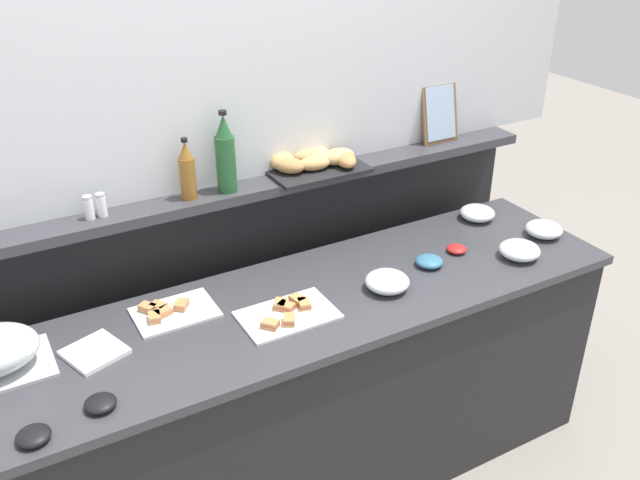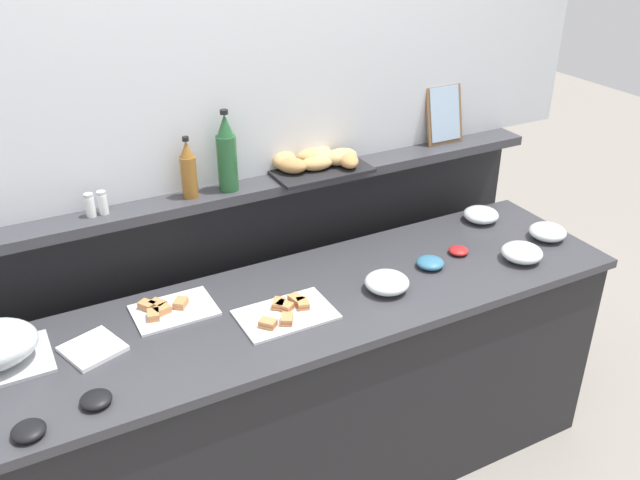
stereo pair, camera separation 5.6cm
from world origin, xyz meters
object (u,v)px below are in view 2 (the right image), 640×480
Objects in this scene: pepper_shaker at (103,203)px; condiment_bowl_teal at (28,431)px; sandwich_platter_rear at (286,313)px; glass_bowl_small at (548,232)px; framed_picture at (444,114)px; condiment_bowl_dark at (459,251)px; sandwich_platter_front at (169,309)px; napkin_stack at (93,349)px; condiment_bowl_red at (430,263)px; salt_shaker at (90,205)px; vinegar_bottle_amber at (188,170)px; glass_bowl_extra at (522,253)px; bread_basket at (318,161)px; glass_bowl_large at (387,283)px; glass_bowl_medium at (481,215)px; wine_bottle_green at (227,155)px.

condiment_bowl_teal is at bearing -120.39° from pepper_shaker.
condiment_bowl_teal is at bearing -167.52° from sandwich_platter_rear.
framed_picture is (-0.19, 0.52, 0.40)m from glass_bowl_small.
pepper_shaker is (-1.30, 0.41, 0.33)m from condiment_bowl_dark.
napkin_stack is at bearing -160.87° from sandwich_platter_front.
condiment_bowl_red is at bearing -128.82° from framed_picture.
vinegar_bottle_amber is at bearing -0.30° from salt_shaker.
vinegar_bottle_amber reaches higher than salt_shaker.
condiment_bowl_teal is at bearing -127.49° from napkin_stack.
condiment_bowl_dark is 1.40m from pepper_shaker.
glass_bowl_extra is at bearing -20.39° from salt_shaker.
framed_picture is (1.68, 0.41, 0.42)m from napkin_stack.
bread_basket is at bearing 20.45° from sandwich_platter_front.
condiment_bowl_red is at bearing 14.39° from glass_bowl_large.
framed_picture reaches higher than sandwich_platter_rear.
pepper_shaker reaches higher than condiment_bowl_red.
glass_bowl_extra is at bearing -25.94° from vinegar_bottle_amber.
glass_bowl_large is 0.71× the size of vinegar_bottle_amber.
condiment_bowl_dark is at bearing -144.82° from glass_bowl_medium.
glass_bowl_extra is (1.01, -0.09, 0.02)m from sandwich_platter_rear.
glass_bowl_large is at bearing -41.90° from vinegar_bottle_amber.
framed_picture is (1.04, 0.52, 0.42)m from sandwich_platter_rear.
glass_bowl_medium reaches higher than sandwich_platter_rear.
vinegar_bottle_amber reaches higher than sandwich_platter_front.
sandwich_platter_front is 1.71× the size of glass_bowl_large.
glass_bowl_small is at bearing 1.85° from glass_bowl_large.
salt_shaker reaches higher than glass_bowl_small.
sandwich_platter_front is 1.83× the size of glass_bowl_medium.
napkin_stack is at bearing -159.92° from bread_basket.
glass_bowl_medium is at bearing 13.70° from sandwich_platter_rear.
vinegar_bottle_amber is (-1.39, 0.48, 0.38)m from glass_bowl_small.
sandwich_platter_rear reaches higher than condiment_bowl_dark.
glass_bowl_large is at bearing 174.17° from glass_bowl_extra.
glass_bowl_extra is (1.36, -0.30, 0.02)m from sandwich_platter_front.
glass_bowl_large is at bearing -29.84° from pepper_shaker.
sandwich_platter_front reaches higher than condiment_bowl_dark.
glass_bowl_large is at bearing 7.55° from condiment_bowl_teal.
napkin_stack is 1.14m from bread_basket.
glass_bowl_extra is 0.25m from condiment_bowl_dark.
glass_bowl_medium is 0.34m from condiment_bowl_dark.
sandwich_platter_front is at bearing 37.89° from condiment_bowl_teal.
glass_bowl_small is at bearing -3.53° from condiment_bowl_red.
glass_bowl_extra is 0.73m from framed_picture.
condiment_bowl_red is at bearing -20.78° from salt_shaker.
glass_bowl_small is 1.81m from pepper_shaker.
pepper_shaker is (-0.13, 0.27, 0.33)m from sandwich_platter_front.
glass_bowl_extra is at bearing -28.89° from wine_bottle_green.
glass_bowl_medium is at bearing -7.89° from pepper_shaker.
framed_picture is at bearing 20.50° from condiment_bowl_teal.
napkin_stack is (-1.46, 0.04, -0.01)m from condiment_bowl_dark.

